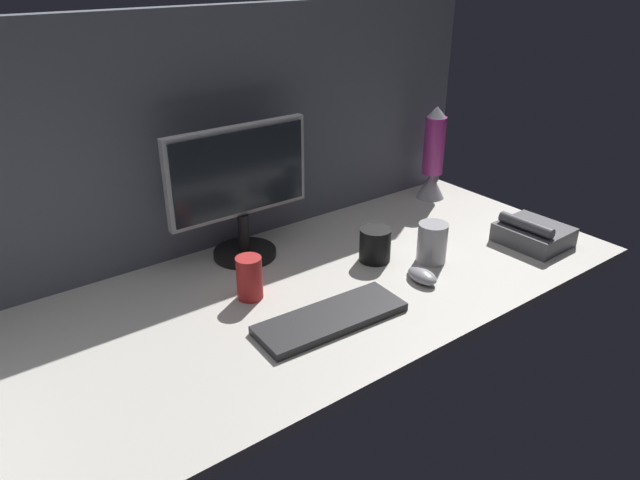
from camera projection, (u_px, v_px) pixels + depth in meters
ground_plane at (301, 292)px, 156.27cm from camera, size 180.00×80.00×3.00cm
cubicle_wall_back at (223, 131)px, 168.00cm from camera, size 180.00×5.00×67.00cm
monitor at (240, 187)px, 163.13cm from camera, size 42.30×18.00×38.01cm
keyboard at (331, 318)px, 140.66cm from camera, size 37.62×14.88×2.00cm
mouse at (422, 276)px, 157.72cm from camera, size 6.45×10.07×3.40cm
mug_steel at (432, 243)px, 166.50cm from camera, size 8.36×8.36×11.47cm
mug_red_plastic at (249, 278)px, 148.68cm from camera, size 6.55×6.55×11.29cm
mug_black_travel at (374, 244)px, 167.61cm from camera, size 8.89×8.89×9.65cm
lava_lamp at (433, 160)px, 207.17cm from camera, size 9.96×9.96×32.61cm
desk_phone at (533, 234)px, 177.82cm from camera, size 17.63×19.56×8.80cm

